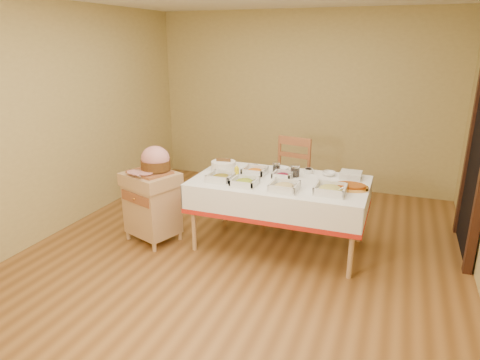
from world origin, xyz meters
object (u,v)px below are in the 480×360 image
at_px(plate_stack, 351,175).
at_px(brass_platter, 350,187).
at_px(dining_table, 280,195).
at_px(ham_on_board, 155,162).
at_px(butcher_cart, 152,203).
at_px(dining_chair, 288,180).
at_px(preserve_jar_right, 295,171).
at_px(bread_basket, 224,165).
at_px(preserve_jar_left, 276,168).
at_px(mustard_bottle, 237,173).

height_order(plate_stack, brass_platter, plate_stack).
height_order(dining_table, ham_on_board, ham_on_board).
height_order(butcher_cart, dining_chair, dining_chair).
xyz_separation_m(dining_table, ham_on_board, (-1.32, -0.32, 0.32)).
relative_size(dining_table, preserve_jar_right, 13.96).
height_order(ham_on_board, plate_stack, ham_on_board).
relative_size(butcher_cart, brass_platter, 2.24).
bearing_deg(brass_platter, dining_table, 178.89).
bearing_deg(ham_on_board, bread_basket, 37.13).
bearing_deg(preserve_jar_left, dining_chair, 85.87).
distance_m(dining_chair, brass_platter, 1.12).
bearing_deg(mustard_bottle, dining_chair, 66.95).
distance_m(mustard_bottle, bread_basket, 0.37).
bearing_deg(preserve_jar_right, preserve_jar_left, 158.70).
height_order(dining_table, plate_stack, plate_stack).
distance_m(butcher_cart, preserve_jar_left, 1.44).
height_order(preserve_jar_left, preserve_jar_right, preserve_jar_right).
height_order(dining_chair, preserve_jar_left, dining_chair).
bearing_deg(plate_stack, bread_basket, -171.91).
relative_size(dining_table, dining_chair, 1.75).
xyz_separation_m(plate_stack, brass_platter, (0.04, -0.35, -0.01)).
bearing_deg(butcher_cart, dining_chair, 40.08).
bearing_deg(ham_on_board, dining_chair, 40.16).
bearing_deg(preserve_jar_left, dining_table, -66.21).
distance_m(butcher_cart, ham_on_board, 0.47).
xyz_separation_m(preserve_jar_right, bread_basket, (-0.82, -0.04, -0.01)).
relative_size(bread_basket, plate_stack, 1.24).
bearing_deg(mustard_bottle, preserve_jar_right, 28.47).
distance_m(preserve_jar_right, bread_basket, 0.82).
distance_m(ham_on_board, preserve_jar_left, 1.34).
bearing_deg(dining_chair, plate_stack, -25.70).
distance_m(butcher_cart, brass_platter, 2.15).
bearing_deg(preserve_jar_right, butcher_cart, -159.82).
relative_size(butcher_cart, plate_stack, 3.56).
xyz_separation_m(preserve_jar_left, bread_basket, (-0.58, -0.14, 0.00)).
distance_m(dining_chair, mustard_bottle, 0.95).
height_order(dining_table, brass_platter, brass_platter).
xyz_separation_m(dining_table, brass_platter, (0.73, -0.01, 0.18)).
xyz_separation_m(preserve_jar_right, brass_platter, (0.61, -0.20, -0.04)).
distance_m(butcher_cart, dining_chair, 1.67).
relative_size(plate_stack, brass_platter, 0.63).
relative_size(dining_table, mustard_bottle, 11.70).
relative_size(ham_on_board, brass_platter, 1.28).
xyz_separation_m(mustard_bottle, brass_platter, (1.17, 0.10, -0.05)).
bearing_deg(dining_chair, dining_table, -82.70).
bearing_deg(mustard_bottle, butcher_cart, -165.35).
bearing_deg(butcher_cart, preserve_jar_right, 20.18).
xyz_separation_m(mustard_bottle, bread_basket, (-0.26, 0.26, -0.02)).
bearing_deg(preserve_jar_right, dining_table, -121.29).
distance_m(preserve_jar_right, plate_stack, 0.59).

